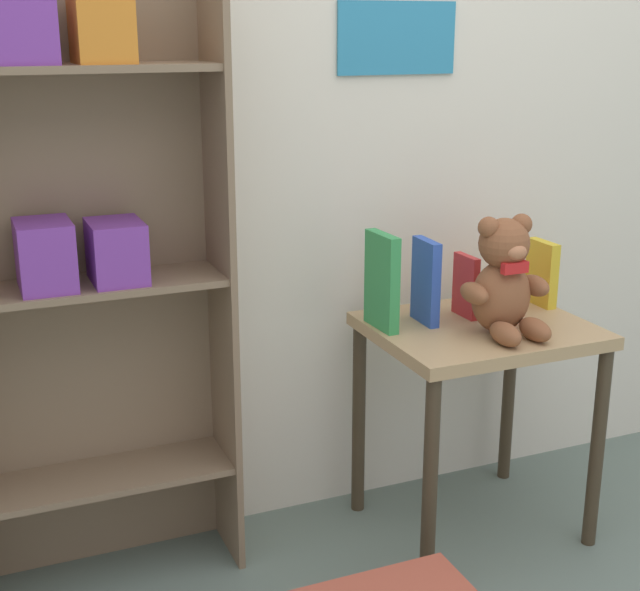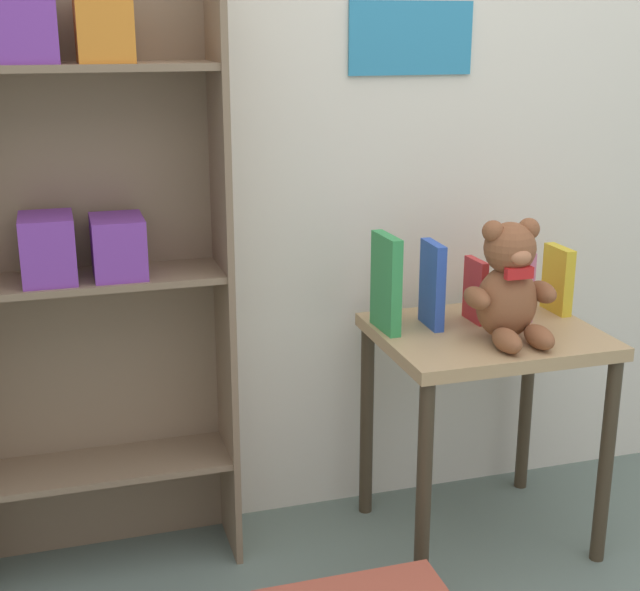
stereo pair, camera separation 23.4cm
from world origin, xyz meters
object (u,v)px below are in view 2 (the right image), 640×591
at_px(display_table, 485,364).
at_px(book_standing_yellow, 558,279).
at_px(book_standing_blue, 432,285).
at_px(book_standing_pink, 519,284).
at_px(teddy_bear, 510,286).
at_px(book_standing_green, 386,283).
at_px(book_standing_red, 475,290).
at_px(bookshelf_side, 82,243).

relative_size(display_table, book_standing_yellow, 3.28).
relative_size(display_table, book_standing_blue, 2.68).
distance_m(book_standing_pink, book_standing_yellow, 0.14).
bearing_deg(teddy_bear, book_standing_pink, 53.14).
height_order(teddy_bear, book_standing_green, teddy_bear).
bearing_deg(book_standing_blue, book_standing_red, 3.92).
bearing_deg(display_table, book_standing_yellow, 19.02).
xyz_separation_m(book_standing_red, book_standing_yellow, (0.27, 0.01, 0.01)).
distance_m(teddy_bear, book_standing_green, 0.33).
xyz_separation_m(teddy_bear, book_standing_yellow, (0.25, 0.18, -0.05)).
height_order(display_table, book_standing_red, book_standing_red).
bearing_deg(book_standing_red, display_table, -91.63).
relative_size(bookshelf_side, book_standing_blue, 6.89).
bearing_deg(book_standing_pink, book_standing_yellow, 9.30).
distance_m(teddy_bear, book_standing_yellow, 0.31).
height_order(book_standing_green, book_standing_blue, book_standing_green).
bearing_deg(bookshelf_side, teddy_bear, -15.12).
height_order(book_standing_green, book_standing_red, book_standing_green).
height_order(book_standing_red, book_standing_pink, book_standing_pink).
relative_size(book_standing_pink, book_standing_yellow, 1.03).
bearing_deg(book_standing_pink, book_standing_blue, -178.29).
xyz_separation_m(display_table, book_standing_yellow, (0.27, 0.09, 0.20)).
bearing_deg(bookshelf_side, book_standing_blue, -7.89).
distance_m(book_standing_green, book_standing_blue, 0.14).
distance_m(display_table, book_standing_yellow, 0.35).
height_order(bookshelf_side, book_standing_pink, bookshelf_side).
bearing_deg(book_standing_red, book_standing_pink, -4.37).
height_order(display_table, book_standing_green, book_standing_green).
bearing_deg(book_standing_yellow, book_standing_green, -179.60).
relative_size(teddy_bear, book_standing_blue, 1.36).
xyz_separation_m(teddy_bear, book_standing_green, (-0.28, 0.17, -0.01)).
bearing_deg(book_standing_blue, book_standing_yellow, 4.02).
distance_m(teddy_bear, book_standing_pink, 0.21).
bearing_deg(display_table, teddy_bear, -80.23).
height_order(display_table, book_standing_blue, book_standing_blue).
bearing_deg(book_standing_green, bookshelf_side, 168.67).
height_order(teddy_bear, book_standing_red, teddy_bear).
distance_m(display_table, book_standing_green, 0.37).
bearing_deg(bookshelf_side, book_standing_yellow, -4.83).
bearing_deg(book_standing_green, teddy_bear, -32.86).
distance_m(bookshelf_side, display_table, 1.14).
bearing_deg(book_standing_blue, display_table, -27.99).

